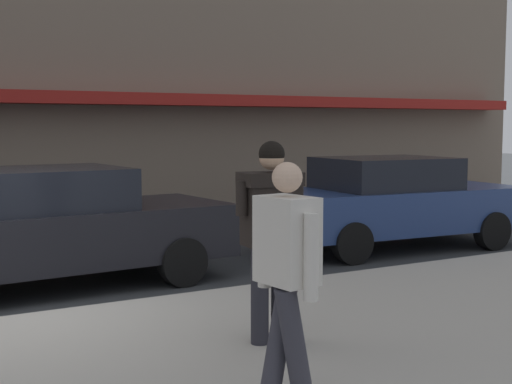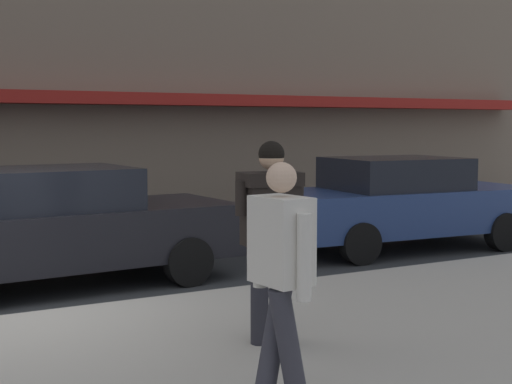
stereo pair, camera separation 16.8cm
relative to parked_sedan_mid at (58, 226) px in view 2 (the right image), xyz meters
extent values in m
plane|color=#2B2D30|center=(-0.93, -1.44, -0.79)|extent=(80.00, 80.00, 0.00)
cube|color=silver|center=(0.07, -1.39, -0.79)|extent=(28.00, 0.12, 0.01)
cube|color=maroon|center=(0.07, 4.71, 1.81)|extent=(26.60, 0.70, 0.24)
cube|color=black|center=(0.04, 0.00, -0.12)|extent=(4.61, 2.11, 0.70)
cube|color=black|center=(-0.14, -0.01, 0.49)|extent=(2.17, 1.77, 0.52)
cylinder|color=black|center=(1.38, 0.95, -0.47)|extent=(0.65, 0.26, 0.64)
cylinder|color=black|center=(1.49, -0.76, -0.47)|extent=(0.65, 0.26, 0.64)
cube|color=navy|center=(5.74, 0.07, -0.12)|extent=(4.61, 2.11, 0.70)
cube|color=black|center=(5.56, 0.09, 0.49)|extent=(2.17, 1.77, 0.52)
cylinder|color=black|center=(7.18, 0.84, -0.47)|extent=(0.65, 0.26, 0.64)
cylinder|color=black|center=(7.07, -0.87, -0.47)|extent=(0.65, 0.26, 0.64)
cylinder|color=black|center=(4.40, 1.02, -0.47)|extent=(0.65, 0.26, 0.64)
cylinder|color=black|center=(4.29, -0.69, -0.47)|extent=(0.65, 0.26, 0.64)
cylinder|color=#23232B|center=(1.11, -3.75, -0.21)|extent=(0.16, 0.16, 0.88)
cylinder|color=#23232B|center=(0.91, -3.73, -0.21)|extent=(0.16, 0.16, 0.88)
cube|color=black|center=(1.01, -3.74, 0.55)|extent=(0.49, 0.34, 0.64)
cube|color=black|center=(1.01, -3.74, 0.82)|extent=(0.55, 0.39, 0.12)
cylinder|color=black|center=(1.28, -3.77, 0.66)|extent=(0.11, 0.11, 0.30)
cylinder|color=black|center=(1.14, -3.92, 0.51)|extent=(0.13, 0.31, 0.10)
sphere|color=tan|center=(1.06, -4.05, 0.51)|extent=(0.10, 0.10, 0.10)
cylinder|color=black|center=(0.74, -3.72, 0.66)|extent=(0.11, 0.11, 0.30)
cylinder|color=black|center=(0.85, -3.89, 0.51)|extent=(0.13, 0.31, 0.10)
sphere|color=tan|center=(0.90, -4.03, 0.51)|extent=(0.10, 0.10, 0.10)
cube|color=black|center=(0.98, -4.08, 0.51)|extent=(0.09, 0.15, 0.07)
sphere|color=tan|center=(1.01, -3.77, 1.01)|extent=(0.22, 0.22, 0.22)
sphere|color=black|center=(1.01, -3.77, 1.04)|extent=(0.23, 0.23, 0.23)
cylinder|color=#33333D|center=(0.36, -4.94, -0.22)|extent=(0.34, 0.19, 0.87)
cylinder|color=#33333D|center=(0.38, -5.12, -0.22)|extent=(0.34, 0.19, 0.87)
cube|color=silver|center=(0.37, -5.03, 0.51)|extent=(0.33, 0.45, 0.60)
cylinder|color=silver|center=(0.34, -4.78, 0.43)|extent=(0.10, 0.10, 0.58)
cylinder|color=silver|center=(0.40, -5.27, 0.43)|extent=(0.10, 0.10, 0.58)
sphere|color=beige|center=(0.37, -5.03, 0.94)|extent=(0.21, 0.21, 0.21)
camera|label=1|loc=(-2.21, -9.09, 1.30)|focal=50.00mm
camera|label=2|loc=(-2.06, -9.17, 1.30)|focal=50.00mm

